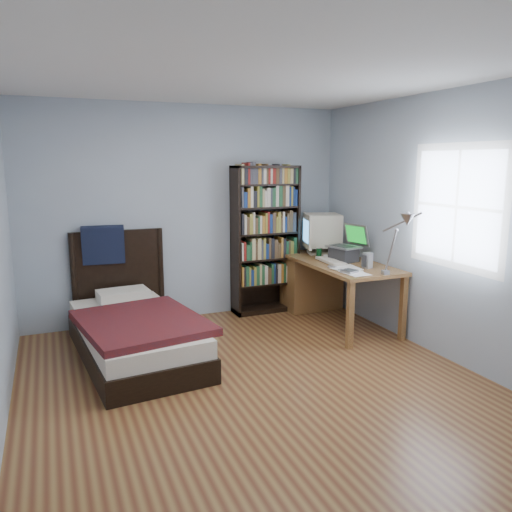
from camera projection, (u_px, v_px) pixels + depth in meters
name	position (u px, v px, depth m)	size (l,w,h in m)	color
room	(261.00, 238.00, 3.96)	(4.20, 4.24, 2.50)	brown
desk	(318.00, 279.00, 6.18)	(0.75, 1.64, 0.73)	brown
crt_monitor	(321.00, 231.00, 6.12)	(0.54, 0.50, 0.50)	beige
laptop	(345.00, 251.00, 5.69)	(0.40, 0.39, 0.42)	#2D2D30
desk_lamp	(404.00, 226.00, 4.51)	(0.26, 0.57, 0.68)	#99999E
keyboard	(331.00, 261.00, 5.63)	(0.17, 0.44, 0.03)	beige
speaker	(368.00, 260.00, 5.32)	(0.08, 0.08, 0.16)	gray
soda_can	(319.00, 253.00, 5.90)	(0.06, 0.06, 0.11)	#063214
mouse	(326.00, 256.00, 5.91)	(0.06, 0.10, 0.03)	silver
phone_silver	(332.00, 267.00, 5.34)	(0.05, 0.09, 0.02)	#B5B5BA
phone_grey	(342.00, 270.00, 5.18)	(0.04, 0.08, 0.02)	gray
external_drive	(349.00, 271.00, 5.10)	(0.13, 0.13, 0.03)	gray
bookshelf	(265.00, 240.00, 6.12)	(0.81, 0.30, 1.80)	black
bed	(133.00, 328.00, 4.85)	(1.21, 2.08, 1.16)	black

